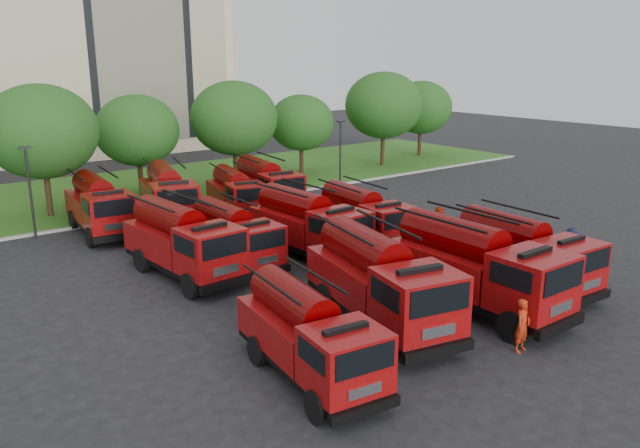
% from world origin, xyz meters
% --- Properties ---
extents(ground, '(140.00, 140.00, 0.00)m').
position_xyz_m(ground, '(0.00, 0.00, 0.00)').
color(ground, black).
rests_on(ground, ground).
extents(lawn, '(70.00, 16.00, 0.12)m').
position_xyz_m(lawn, '(0.00, 26.00, 0.06)').
color(lawn, '#225516').
rests_on(lawn, ground).
extents(curb, '(70.00, 0.30, 0.14)m').
position_xyz_m(curb, '(0.00, 17.90, 0.07)').
color(curb, gray).
rests_on(curb, ground).
extents(apartment_building, '(30.00, 14.18, 25.00)m').
position_xyz_m(apartment_building, '(2.00, 47.94, 12.50)').
color(apartment_building, beige).
rests_on(apartment_building, ground).
extents(tree_2, '(6.72, 6.72, 8.22)m').
position_xyz_m(tree_2, '(-8.00, 21.50, 5.35)').
color(tree_2, '#382314').
rests_on(tree_2, ground).
extents(tree_3, '(5.88, 5.88, 7.19)m').
position_xyz_m(tree_3, '(-1.00, 24.00, 4.68)').
color(tree_3, '#382314').
rests_on(tree_3, ground).
extents(tree_4, '(6.55, 6.55, 8.01)m').
position_xyz_m(tree_4, '(6.00, 22.50, 5.22)').
color(tree_4, '#382314').
rests_on(tree_4, ground).
extents(tree_5, '(5.46, 5.46, 6.68)m').
position_xyz_m(tree_5, '(13.00, 23.50, 4.35)').
color(tree_5, '#382314').
rests_on(tree_5, ground).
extents(tree_6, '(6.89, 6.89, 8.42)m').
position_xyz_m(tree_6, '(21.00, 22.00, 5.49)').
color(tree_6, '#382314').
rests_on(tree_6, ground).
extents(tree_7, '(6.05, 6.05, 7.39)m').
position_xyz_m(tree_7, '(28.00, 24.00, 4.82)').
color(tree_7, '#382314').
rests_on(tree_7, ground).
extents(lamp_post_0, '(0.60, 0.25, 5.11)m').
position_xyz_m(lamp_post_0, '(-10.00, 17.20, 2.90)').
color(lamp_post_0, black).
rests_on(lamp_post_0, ground).
extents(lamp_post_1, '(0.60, 0.25, 5.11)m').
position_xyz_m(lamp_post_1, '(12.00, 17.20, 2.90)').
color(lamp_post_1, black).
rests_on(lamp_post_1, ground).
extents(fire_truck_0, '(3.07, 6.65, 2.92)m').
position_xyz_m(fire_truck_0, '(-7.39, -4.41, 1.47)').
color(fire_truck_0, black).
rests_on(fire_truck_0, ground).
extents(fire_truck_1, '(4.27, 8.04, 3.48)m').
position_xyz_m(fire_truck_1, '(-2.93, -2.88, 1.75)').
color(fire_truck_1, black).
rests_on(fire_truck_1, ground).
extents(fire_truck_2, '(2.98, 7.81, 3.53)m').
position_xyz_m(fire_truck_2, '(1.09, -4.12, 1.78)').
color(fire_truck_2, black).
rests_on(fire_truck_2, ground).
extents(fire_truck_3, '(2.89, 7.01, 3.12)m').
position_xyz_m(fire_truck_3, '(4.70, -3.79, 1.57)').
color(fire_truck_3, black).
rests_on(fire_truck_3, ground).
extents(fire_truck_4, '(3.01, 7.41, 3.31)m').
position_xyz_m(fire_truck_4, '(-6.26, 6.57, 1.67)').
color(fire_truck_4, black).
rests_on(fire_truck_4, ground).
extents(fire_truck_5, '(2.53, 6.49, 2.92)m').
position_xyz_m(fire_truck_5, '(-3.64, 6.54, 1.47)').
color(fire_truck_5, black).
rests_on(fire_truck_5, ground).
extents(fire_truck_6, '(2.85, 7.29, 3.28)m').
position_xyz_m(fire_truck_6, '(0.04, 5.42, 1.65)').
color(fire_truck_6, black).
rests_on(fire_truck_6, ground).
extents(fire_truck_7, '(3.09, 6.90, 3.04)m').
position_xyz_m(fire_truck_7, '(3.52, 5.25, 1.53)').
color(fire_truck_7, black).
rests_on(fire_truck_7, ground).
extents(fire_truck_8, '(3.15, 7.28, 3.22)m').
position_xyz_m(fire_truck_8, '(-6.75, 16.04, 1.62)').
color(fire_truck_8, black).
rests_on(fire_truck_8, ground).
extents(fire_truck_9, '(4.46, 7.80, 3.37)m').
position_xyz_m(fire_truck_9, '(-2.66, 15.82, 1.69)').
color(fire_truck_9, black).
rests_on(fire_truck_9, ground).
extents(fire_truck_10, '(3.51, 6.65, 2.88)m').
position_xyz_m(fire_truck_10, '(1.39, 14.73, 1.45)').
color(fire_truck_10, black).
rests_on(fire_truck_10, ground).
extents(fire_truck_11, '(3.40, 7.28, 3.19)m').
position_xyz_m(fire_truck_11, '(3.89, 15.13, 1.61)').
color(fire_truck_11, black).
rests_on(fire_truck_11, ground).
extents(firefighter_0, '(0.75, 0.58, 1.90)m').
position_xyz_m(firefighter_0, '(-0.55, -7.48, 0.00)').
color(firefighter_0, '#A2230C').
rests_on(firefighter_0, ground).
extents(firefighter_1, '(0.84, 0.56, 1.59)m').
position_xyz_m(firefighter_1, '(1.38, -5.53, 0.00)').
color(firefighter_1, '#A2230C').
rests_on(firefighter_1, ground).
extents(firefighter_2, '(0.60, 0.92, 1.47)m').
position_xyz_m(firefighter_2, '(4.44, -5.38, 0.00)').
color(firefighter_2, '#A2230C').
rests_on(firefighter_2, ground).
extents(firefighter_3, '(1.26, 1.02, 1.73)m').
position_xyz_m(firefighter_3, '(9.60, -3.25, 0.00)').
color(firefighter_3, black).
rests_on(firefighter_3, ground).
extents(firefighter_4, '(1.03, 1.14, 1.96)m').
position_xyz_m(firefighter_4, '(-3.42, -1.66, 0.00)').
color(firefighter_4, black).
rests_on(firefighter_4, ground).
extents(firefighter_5, '(1.87, 0.91, 1.96)m').
position_xyz_m(firefighter_5, '(7.11, 3.02, 0.00)').
color(firefighter_5, '#A2230C').
rests_on(firefighter_5, ground).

